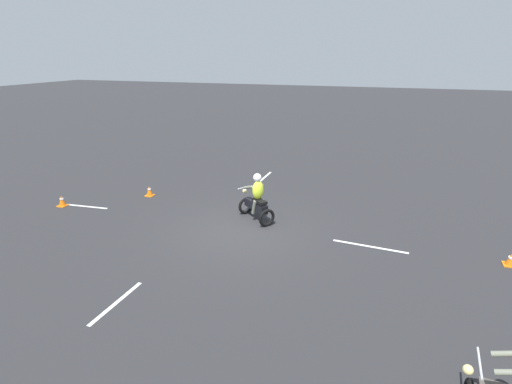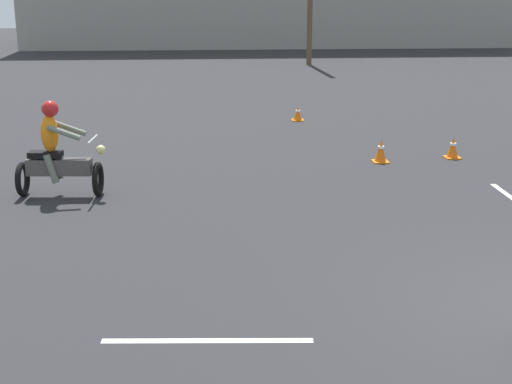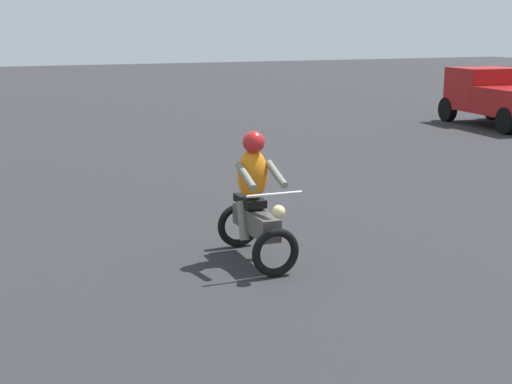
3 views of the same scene
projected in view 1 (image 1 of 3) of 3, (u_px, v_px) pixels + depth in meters
The scene contains 9 objects.
ground_plane at pixel (240, 231), 12.76m from camera, with size 120.00×120.00×0.00m, color #28282B.
motorcycle_rider_foreground at pixel (257, 200), 13.33m from camera, with size 1.47×1.34×1.66m.
traffic_cone_near_left at pixel (62, 201), 14.74m from camera, with size 0.32×0.32×0.42m.
traffic_cone_mid_center at pixel (149, 191), 15.81m from camera, with size 0.32×0.32×0.41m.
traffic_cone_far_center at pixel (510, 260), 10.62m from camera, with size 0.32×0.32×0.34m.
lane_stripe_e at pixel (85, 206), 14.77m from camera, with size 0.10×1.84×0.01m, color silver.
lane_stripe_n at pixel (116, 303), 9.07m from camera, with size 0.10×1.78×0.01m, color silver.
lane_stripe_w at pixel (370, 246), 11.71m from camera, with size 0.10×2.16×0.01m, color silver.
lane_stripe_s at pixel (264, 178), 18.15m from camera, with size 0.10×1.95×0.01m, color silver.
Camera 1 is at (-4.24, 10.86, 5.37)m, focal length 28.00 mm.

